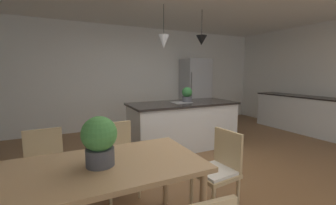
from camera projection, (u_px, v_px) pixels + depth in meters
ground_plane at (198, 175)px, 3.21m from camera, size 10.00×8.40×0.04m
wall_back_kitchen at (132, 78)px, 5.94m from camera, size 10.00×0.12×2.70m
dining_table at (93, 175)px, 1.71m from camera, size 1.76×0.89×0.75m
chair_far_left at (45, 168)px, 2.30m from camera, size 0.42×0.42×0.87m
chair_kitchen_end at (218, 169)px, 2.29m from camera, size 0.44×0.44×0.87m
chair_far_right at (119, 156)px, 2.64m from camera, size 0.41×0.41×0.87m
kitchen_island at (183, 124)px, 4.33m from camera, size 2.12×0.93×0.91m
side_counter_run at (323, 117)px, 5.05m from camera, size 0.64×3.30×0.91m
refrigerator at (195, 91)px, 6.41m from camera, size 0.76×0.67×1.88m
pendant_over_island_main at (164, 42)px, 3.94m from camera, size 0.19×0.19×0.79m
pendant_over_island_aux at (202, 40)px, 4.29m from camera, size 0.21×0.21×0.67m
potted_plant_on_island at (187, 95)px, 4.29m from camera, size 0.20×0.20×0.30m
potted_plant_on_table at (99, 140)px, 1.70m from camera, size 0.28×0.28×0.40m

